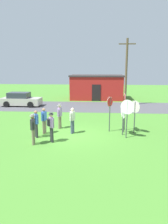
% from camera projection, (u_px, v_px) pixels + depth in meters
% --- Properties ---
extents(ground_plane, '(80.00, 80.00, 0.00)m').
position_uv_depth(ground_plane, '(71.00, 135.00, 13.87)').
color(ground_plane, '#47842D').
extents(street_asphalt, '(60.00, 6.40, 0.01)m').
position_uv_depth(street_asphalt, '(83.00, 106.00, 23.81)').
color(street_asphalt, '#4C4C51').
rests_on(street_asphalt, ground).
extents(building_background, '(7.02, 4.55, 3.21)m').
position_uv_depth(building_background, '(97.00, 87.00, 29.35)').
color(building_background, '#B2231E').
rests_on(building_background, ground).
extents(utility_pole, '(1.80, 0.24, 7.28)m').
position_uv_depth(utility_pole, '(126.00, 71.00, 23.78)').
color(utility_pole, brown).
rests_on(utility_pole, ground).
extents(parked_car_on_street, '(4.34, 2.10, 1.51)m').
position_uv_depth(parked_car_on_street, '(21.00, 100.00, 24.06)').
color(parked_car_on_street, '#B7B2A3').
rests_on(parked_car_on_street, ground).
extents(stop_sign_low_front, '(0.19, 0.61, 2.14)m').
position_uv_depth(stop_sign_low_front, '(125.00, 110.00, 14.65)').
color(stop_sign_low_front, '#474C4C').
rests_on(stop_sign_low_front, ground).
extents(stop_sign_center_cluster, '(0.48, 0.65, 2.15)m').
position_uv_depth(stop_sign_center_cluster, '(135.00, 111.00, 14.04)').
color(stop_sign_center_cluster, '#474C4C').
rests_on(stop_sign_center_cluster, ground).
extents(stop_sign_nearest, '(0.79, 0.50, 2.36)m').
position_uv_depth(stop_sign_nearest, '(127.00, 112.00, 13.06)').
color(stop_sign_nearest, '#474C4C').
rests_on(stop_sign_nearest, ground).
extents(stop_sign_leaning_right, '(0.39, 0.55, 2.35)m').
position_uv_depth(stop_sign_leaning_right, '(110.00, 108.00, 14.35)').
color(stop_sign_leaning_right, '#474C4C').
rests_on(stop_sign_leaning_right, ground).
extents(stop_sign_tallest, '(0.07, 0.78, 2.61)m').
position_uv_depth(stop_sign_tallest, '(124.00, 106.00, 14.12)').
color(stop_sign_tallest, '#474C4C').
rests_on(stop_sign_tallest, ground).
extents(stop_sign_far_back, '(0.22, 0.88, 1.99)m').
position_uv_depth(stop_sign_far_back, '(123.00, 114.00, 13.65)').
color(stop_sign_far_back, '#474C4C').
rests_on(stop_sign_far_back, ground).
extents(person_in_blue, '(0.33, 0.54, 1.69)m').
position_uv_depth(person_in_blue, '(72.00, 119.00, 14.07)').
color(person_in_blue, '#4C5670').
rests_on(person_in_blue, ground).
extents(person_with_sunhat, '(0.38, 0.50, 1.69)m').
position_uv_depth(person_with_sunhat, '(36.00, 122.00, 13.25)').
color(person_with_sunhat, '#2D2D33').
rests_on(person_with_sunhat, ground).
extents(person_on_left, '(0.30, 0.56, 1.69)m').
position_uv_depth(person_on_left, '(44.00, 119.00, 14.01)').
color(person_on_left, '#7A6B56').
rests_on(person_on_left, ground).
extents(person_holding_notes, '(0.31, 0.57, 1.74)m').
position_uv_depth(person_holding_notes, '(33.00, 127.00, 12.02)').
color(person_holding_notes, '#7A6B56').
rests_on(person_holding_notes, ground).
extents(person_in_dark_shirt, '(0.46, 0.51, 1.74)m').
position_uv_depth(person_in_dark_shirt, '(51.00, 125.00, 12.42)').
color(person_in_dark_shirt, '#2D2D33').
rests_on(person_in_dark_shirt, ground).
extents(person_near_signs, '(0.31, 0.56, 1.74)m').
position_uv_depth(person_near_signs, '(60.00, 115.00, 15.23)').
color(person_near_signs, '#7A6B56').
rests_on(person_near_signs, ground).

